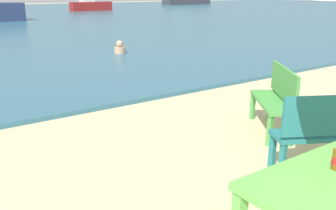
{
  "coord_description": "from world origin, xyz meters",
  "views": [
    {
      "loc": [
        -2.88,
        -0.74,
        2.0
      ],
      "look_at": [
        -0.28,
        3.0,
        0.6
      ],
      "focal_mm": 40.15,
      "sensor_mm": 36.0,
      "label": 1
    }
  ],
  "objects_px": {
    "swimmer_person": "(120,48)",
    "bench_teal_center": "(330,129)",
    "boat_sailboat": "(90,5)",
    "bench_green_left": "(277,96)"
  },
  "relations": [
    {
      "from": "bench_teal_center",
      "to": "swimmer_person",
      "type": "bearing_deg",
      "value": 77.62
    },
    {
      "from": "bench_teal_center",
      "to": "boat_sailboat",
      "type": "height_order",
      "value": "boat_sailboat"
    },
    {
      "from": "swimmer_person",
      "to": "bench_green_left",
      "type": "bearing_deg",
      "value": -99.89
    },
    {
      "from": "bench_teal_center",
      "to": "boat_sailboat",
      "type": "relative_size",
      "value": 0.31
    },
    {
      "from": "bench_teal_center",
      "to": "bench_green_left",
      "type": "distance_m",
      "value": 1.36
    },
    {
      "from": "bench_green_left",
      "to": "boat_sailboat",
      "type": "bearing_deg",
      "value": 70.82
    },
    {
      "from": "bench_teal_center",
      "to": "swimmer_person",
      "type": "relative_size",
      "value": 3.0
    },
    {
      "from": "bench_green_left",
      "to": "boat_sailboat",
      "type": "distance_m",
      "value": 33.15
    },
    {
      "from": "bench_teal_center",
      "to": "boat_sailboat",
      "type": "bearing_deg",
      "value": 70.56
    },
    {
      "from": "swimmer_person",
      "to": "bench_teal_center",
      "type": "bearing_deg",
      "value": -102.38
    }
  ]
}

